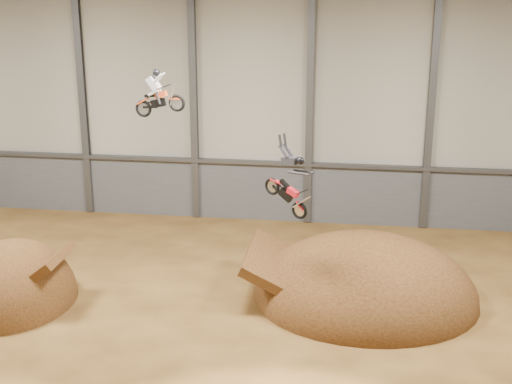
% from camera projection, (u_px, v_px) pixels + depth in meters
% --- Properties ---
extents(floor, '(40.00, 40.00, 0.00)m').
position_uv_depth(floor, '(198.00, 343.00, 28.57)').
color(floor, '#523415').
rests_on(floor, ground).
extents(back_wall, '(40.00, 0.10, 14.00)m').
position_uv_depth(back_wall, '(252.00, 103.00, 40.62)').
color(back_wall, '#ABA898').
rests_on(back_wall, ground).
extents(lower_band_back, '(39.80, 0.18, 3.50)m').
position_uv_depth(lower_band_back, '(252.00, 191.00, 42.11)').
color(lower_band_back, '#54565C').
rests_on(lower_band_back, ground).
extents(steel_rail, '(39.80, 0.35, 0.20)m').
position_uv_depth(steel_rail, '(251.00, 162.00, 41.42)').
color(steel_rail, '#47494F').
rests_on(steel_rail, lower_band_back).
extents(steel_column_1, '(0.40, 0.36, 13.90)m').
position_uv_depth(steel_column_1, '(83.00, 99.00, 41.76)').
color(steel_column_1, '#47494F').
rests_on(steel_column_1, ground).
extents(steel_column_2, '(0.40, 0.36, 13.90)m').
position_uv_depth(steel_column_2, '(194.00, 102.00, 40.87)').
color(steel_column_2, '#47494F').
rests_on(steel_column_2, ground).
extents(steel_column_3, '(0.40, 0.36, 13.90)m').
position_uv_depth(steel_column_3, '(310.00, 105.00, 39.98)').
color(steel_column_3, '#47494F').
rests_on(steel_column_3, ground).
extents(steel_column_4, '(0.40, 0.36, 13.90)m').
position_uv_depth(steel_column_4, '(431.00, 108.00, 39.10)').
color(steel_column_4, '#47494F').
rests_on(steel_column_4, ground).
extents(takeoff_ramp, '(5.64, 6.51, 5.64)m').
position_uv_depth(takeoff_ramp, '(13.00, 302.00, 32.05)').
color(takeoff_ramp, '#3B210E').
rests_on(takeoff_ramp, ground).
extents(landing_ramp, '(10.12, 8.95, 5.84)m').
position_uv_depth(landing_ramp, '(365.00, 299.00, 32.35)').
color(landing_ramp, '#3B210E').
rests_on(landing_ramp, ground).
extents(fmx_rider_a, '(2.74, 1.23, 2.48)m').
position_uv_depth(fmx_rider_a, '(161.00, 90.00, 29.87)').
color(fmx_rider_a, '#E04C20').
extents(fmx_rider_b, '(3.80, 2.73, 3.73)m').
position_uv_depth(fmx_rider_b, '(283.00, 174.00, 28.73)').
color(fmx_rider_b, red).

